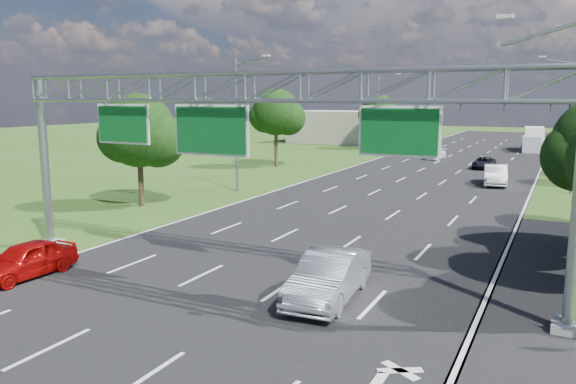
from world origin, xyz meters
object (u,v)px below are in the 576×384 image
Objects in this scene: red_coupe at (25,260)px; traffic_signal at (536,115)px; sign_gantry at (252,104)px; box_truck at (533,140)px; silver_sedan at (329,276)px.

traffic_signal is at bearing 76.18° from red_coupe.
sign_gantry is 53.51m from traffic_signal.
red_coupe is 0.50× the size of box_truck.
silver_sedan is 64.98m from box_truck.
traffic_signal is at bearing 82.32° from sign_gantry.
red_coupe is at bearing -169.59° from silver_sedan.
sign_gantry is 64.78m from box_truck.
traffic_signal is 59.00m from red_coupe.
sign_gantry reaches higher than traffic_signal.
box_truck is (3.08, 64.90, 0.64)m from silver_sedan.
red_coupe is 12.20m from silver_sedan.
silver_sedan is at bearing -93.91° from traffic_signal.
traffic_signal is 1.45× the size of box_truck.
sign_gantry is at bearing 25.71° from red_coupe.
traffic_signal is 2.89× the size of red_coupe.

